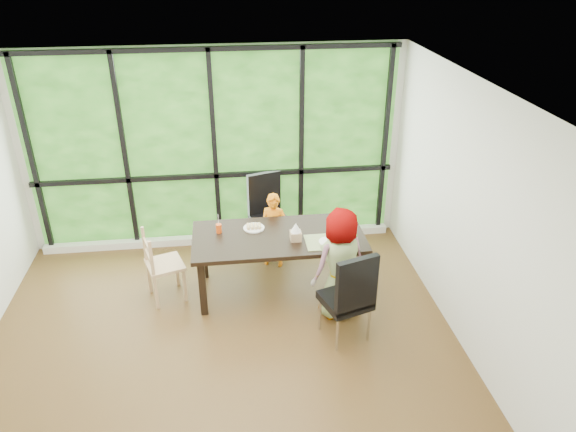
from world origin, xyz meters
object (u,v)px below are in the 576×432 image
object	(u,v)px
green_cup	(354,239)
tissue_box	(296,236)
dining_table	(279,263)
chair_interior_leather	(346,294)
plate_near	(329,242)
chair_window_leather	(270,215)
orange_cup	(219,228)
plate_far	(254,228)
chair_end_beech	(165,265)
child_older	(337,264)
child_toddler	(274,230)

from	to	relation	value
green_cup	tissue_box	distance (m)	0.66
green_cup	dining_table	bearing A→B (deg)	161.48
chair_interior_leather	plate_near	size ratio (longest dim) A/B	4.67
green_cup	plate_near	bearing A→B (deg)	170.35
plate_near	green_cup	distance (m)	0.29
chair_window_leather	orange_cup	bearing A→B (deg)	-149.09
chair_interior_leather	orange_cup	size ratio (longest dim) A/B	9.96
dining_table	plate_near	bearing A→B (deg)	-22.69
plate_far	plate_near	world-z (taller)	plate_far
dining_table	chair_end_beech	world-z (taller)	chair_end_beech
dining_table	orange_cup	world-z (taller)	orange_cup
chair_end_beech	child_older	world-z (taller)	child_older
chair_window_leather	plate_far	bearing A→B (deg)	-127.49
chair_end_beech	child_toddler	distance (m)	1.45
chair_interior_leather	plate_far	world-z (taller)	chair_interior_leather
chair_interior_leather	tissue_box	distance (m)	0.96
dining_table	child_toddler	size ratio (longest dim) A/B	2.00
dining_table	tissue_box	xyz separation A→B (m)	(0.19, -0.13, 0.43)
chair_window_leather	plate_far	world-z (taller)	chair_window_leather
chair_window_leather	child_toddler	size ratio (longest dim) A/B	1.08
child_toddler	plate_near	world-z (taller)	child_toddler
plate_near	child_older	bearing A→B (deg)	-83.07
child_toddler	chair_window_leather	bearing A→B (deg)	111.13
chair_window_leather	child_older	bearing A→B (deg)	-85.18
dining_table	chair_window_leather	bearing A→B (deg)	90.90
child_toddler	plate_near	xyz separation A→B (m)	(0.55, -0.81, 0.26)
chair_end_beech	green_cup	distance (m)	2.22
plate_near	green_cup	bearing A→B (deg)	-9.65
plate_near	green_cup	world-z (taller)	green_cup
plate_far	tissue_box	distance (m)	0.57
chair_end_beech	tissue_box	bearing A→B (deg)	-113.48
chair_interior_leather	child_toddler	size ratio (longest dim) A/B	1.08
green_cup	chair_interior_leather	bearing A→B (deg)	-109.29
green_cup	tissue_box	size ratio (longest dim) A/B	0.81
child_older	plate_near	distance (m)	0.33
chair_end_beech	tissue_box	xyz separation A→B (m)	(1.52, -0.14, 0.35)
chair_window_leather	plate_near	size ratio (longest dim) A/B	4.67
chair_end_beech	orange_cup	bearing A→B (deg)	-95.32
plate_near	chair_interior_leather	bearing A→B (deg)	-86.54
chair_interior_leather	child_toddler	bearing A→B (deg)	-86.42
child_older	green_cup	world-z (taller)	child_older
chair_end_beech	child_toddler	size ratio (longest dim) A/B	0.90
chair_window_leather	child_toddler	distance (m)	0.34
green_cup	chair_end_beech	bearing A→B (deg)	172.50
child_toddler	tissue_box	bearing A→B (deg)	-56.62
plate_near	chair_end_beech	bearing A→B (deg)	172.82
dining_table	chair_interior_leather	size ratio (longest dim) A/B	1.85
chair_interior_leather	plate_far	xyz separation A→B (m)	(-0.87, 1.15, 0.22)
chair_interior_leather	orange_cup	distance (m)	1.72
chair_window_leather	plate_near	world-z (taller)	chair_window_leather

